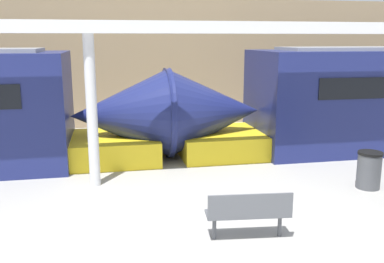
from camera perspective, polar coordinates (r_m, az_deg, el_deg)
The scene contains 5 objects.
station_wall at distance 17.25m, azimuth -4.91°, elevation 9.08°, with size 56.00×0.20×5.00m, color #9E8460.
bench_near at distance 7.59m, azimuth 7.58°, elevation -10.49°, with size 1.51×0.58×0.88m.
trash_bin at distance 10.87m, azimuth 22.52°, elevation -4.75°, with size 0.57×0.57×0.88m.
support_column_near at distance 10.19m, azimuth -13.21°, elevation 2.54°, with size 0.25×0.25×3.57m, color silver.
canopy_beam at distance 10.06m, azimuth -13.76°, elevation 13.40°, with size 28.00×0.60×0.28m, color silver.
Camera 1 is at (-1.92, -5.57, 3.45)m, focal length 40.00 mm.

